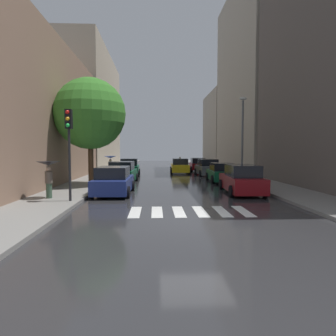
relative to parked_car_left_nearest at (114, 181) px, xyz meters
The scene contains 21 objects.
ground_plane 17.88m from the parked_car_left_nearest, 77.67° to the left, with size 28.00×72.00×0.04m, color #2B2B2D.
sidewalk_left 17.67m from the parked_car_left_nearest, 98.74° to the left, with size 3.00×72.00×0.15m, color gray.
sidewalk_right 20.29m from the parked_car_left_nearest, 59.42° to the left, with size 3.00×72.00×0.15m, color gray.
crosswalk_stripes 6.28m from the parked_car_left_nearest, 52.29° to the right, with size 4.95×2.20×0.01m.
building_left_near 10.04m from the parked_car_left_nearest, 143.02° to the left, with size 6.00×21.11×10.45m, color #8C6B56.
building_left_mid 29.64m from the parked_car_left_nearest, 104.52° to the left, with size 6.00×21.91×16.58m, color #B2A38C.
building_right_mid 26.17m from the parked_car_left_nearest, 51.97° to the left, with size 6.00×16.86×22.19m, color #9E9384.
building_right_far 37.49m from the parked_car_left_nearest, 66.46° to the left, with size 6.00×12.51×12.36m, color #9E9384.
parked_car_left_nearest is the anchor object (origin of this frame).
parked_car_left_second 5.90m from the parked_car_left_nearest, 91.40° to the left, with size 2.25×4.24×1.67m.
parked_car_left_third 12.17m from the parked_car_left_nearest, 90.55° to the left, with size 2.06×4.07×1.72m.
parked_car_right_nearest 7.53m from the parked_car_left_nearest, ahead, with size 2.23×4.88×1.69m.
parked_car_right_second 9.98m from the parked_car_left_nearest, 39.38° to the left, with size 2.06×4.04×1.53m.
parked_car_right_third 14.23m from the parked_car_left_nearest, 57.57° to the left, with size 2.18×4.19×1.67m.
parked_car_right_fourth 20.27m from the parked_car_left_nearest, 67.81° to the left, with size 2.07×4.10×1.60m.
taxi_midroad 16.36m from the parked_car_left_nearest, 71.57° to the left, with size 2.17×4.43×1.81m.
pedestrian_foreground 10.39m from the parked_car_left_nearest, 99.53° to the left, with size 1.17×1.17×1.86m.
pedestrian_near_tree 3.68m from the parked_car_left_nearest, 144.28° to the right, with size 1.16×1.16×1.84m.
street_tree_left 5.87m from the parked_car_left_nearest, 120.28° to the left, with size 4.85×4.85×7.31m.
traffic_light_left_corner 4.22m from the parked_car_left_nearest, 118.97° to the right, with size 0.30×0.42×4.30m.
lamp_post_right 11.68m from the parked_car_left_nearest, 33.49° to the left, with size 0.60×0.28×6.60m.
Camera 1 is at (-1.44, -10.29, 2.55)m, focal length 31.19 mm.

